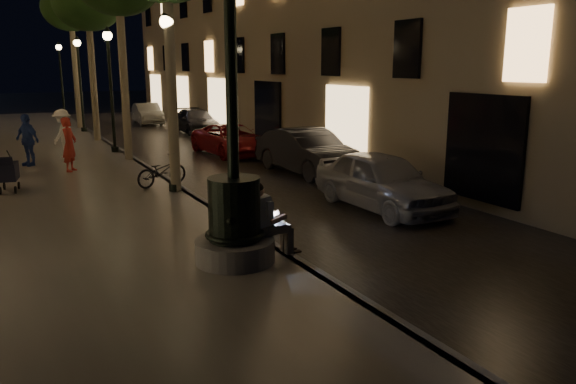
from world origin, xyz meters
TOP-DOWN VIEW (x-y plane):
  - ground at (0.00, 15.00)m, footprint 120.00×120.00m
  - cobble_lane at (3.00, 15.00)m, footprint 6.00×45.00m
  - promenade at (-4.00, 15.00)m, footprint 8.00×45.00m
  - curb_strip at (0.00, 15.00)m, footprint 0.25×45.00m
  - fountain_lamppost at (-1.00, 2.00)m, footprint 1.40×1.40m
  - seated_man_laptop at (-0.39, 2.00)m, footprint 1.00×0.34m
  - tree_third at (-0.30, 20.00)m, footprint 3.00×3.00m
  - tree_far at (-0.22, 26.00)m, footprint 3.00×3.00m
  - lamp_curb_a at (-0.30, 8.00)m, footprint 0.36×0.36m
  - lamp_curb_b at (-0.30, 16.00)m, footprint 0.36×0.36m
  - lamp_curb_c at (-0.30, 24.00)m, footprint 0.36×0.36m
  - lamp_curb_d at (-0.30, 32.00)m, footprint 0.36×0.36m
  - stroller at (-4.29, 9.98)m, footprint 0.59×1.11m
  - car_front at (4.00, 4.41)m, footprint 1.73×4.26m
  - car_second at (4.65, 9.34)m, footprint 1.79×4.63m
  - car_third at (4.00, 14.33)m, footprint 2.26×4.50m
  - car_rear at (5.20, 22.23)m, footprint 1.88×4.36m
  - car_fifth at (4.00, 27.86)m, footprint 1.63×3.97m
  - pedestrian_red at (-2.39, 12.41)m, footprint 0.68×0.76m
  - pedestrian_white at (-2.24, 15.42)m, footprint 1.19×1.33m
  - pedestrian_blue at (-3.52, 14.21)m, footprint 0.94×1.09m
  - bicycle at (-0.40, 8.83)m, footprint 1.72×1.08m

SIDE VIEW (x-z plane):
  - ground at x=0.00m, z-range 0.00..0.00m
  - cobble_lane at x=3.00m, z-range 0.00..0.02m
  - promenade at x=-4.00m, z-range 0.00..0.20m
  - curb_strip at x=0.00m, z-range 0.00..0.20m
  - car_third at x=4.00m, z-range 0.00..1.22m
  - car_rear at x=5.20m, z-range 0.00..1.25m
  - bicycle at x=-0.40m, z-range 0.20..1.05m
  - car_fifth at x=4.00m, z-range 0.00..1.28m
  - car_front at x=4.00m, z-range 0.00..1.45m
  - car_second at x=4.65m, z-range 0.00..1.51m
  - stroller at x=-4.29m, z-range 0.20..1.31m
  - seated_man_laptop at x=-0.39m, z-range 0.24..1.61m
  - pedestrian_red at x=-2.39m, z-range 0.20..1.95m
  - pedestrian_blue at x=-3.52m, z-range 0.20..1.96m
  - pedestrian_white at x=-2.24m, z-range 0.20..1.99m
  - fountain_lamppost at x=-1.00m, z-range -1.39..3.81m
  - lamp_curb_a at x=-0.30m, z-range 0.83..5.64m
  - lamp_curb_b at x=-0.30m, z-range 0.83..5.64m
  - lamp_curb_c at x=-0.30m, z-range 0.83..5.64m
  - lamp_curb_d at x=-0.30m, z-range 0.83..5.64m
  - tree_third at x=-0.30m, z-range 2.54..9.74m
  - tree_far at x=-0.22m, z-range 2.68..10.18m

